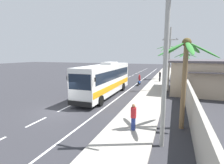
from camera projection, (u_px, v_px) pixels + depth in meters
ground_plane at (60, 111)px, 15.22m from camera, size 160.00×160.00×0.00m
sidewalk_kerb at (153, 92)px, 22.19m from camera, size 3.20×90.00×0.14m
lane_markings at (126, 85)px, 28.27m from camera, size 3.54×71.00×0.01m
boundary_wall at (184, 81)px, 24.46m from camera, size 0.24×60.00×2.27m
coach_bus_foreground at (105, 79)px, 20.54m from camera, size 2.89×11.91×3.96m
motorcycle_beside_bus at (139, 81)px, 27.78m from camera, size 0.56×1.96×1.68m
pedestrian_near_kerb at (160, 76)px, 30.76m from camera, size 0.36×0.36×1.79m
pedestrian_midwalk at (133, 116)px, 10.91m from camera, size 0.36×0.36×1.70m
utility_pole_nearest at (166, 58)px, 8.61m from camera, size 2.45×0.24×9.02m
utility_pole_mid at (169, 59)px, 22.77m from camera, size 2.01×0.24×8.35m
palm_nearest at (167, 54)px, 33.47m from camera, size 4.22×3.61×6.81m
palm_second at (185, 60)px, 32.41m from camera, size 4.06×3.77×5.44m
palm_third at (185, 65)px, 10.97m from camera, size 3.67×3.91×5.91m
roadside_building at (221, 77)px, 21.63m from camera, size 12.45×8.85×4.20m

